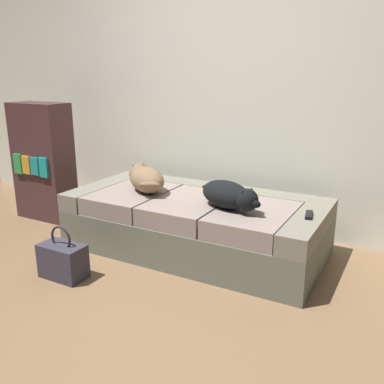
{
  "coord_description": "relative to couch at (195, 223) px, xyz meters",
  "views": [
    {
      "loc": [
        1.48,
        -1.65,
        1.38
      ],
      "look_at": [
        0.0,
        1.05,
        0.49
      ],
      "focal_mm": 39.31,
      "sensor_mm": 36.0,
      "label": 1
    }
  ],
  "objects": [
    {
      "name": "dog_tan",
      "position": [
        -0.44,
        -0.04,
        0.32
      ],
      "size": [
        0.53,
        0.46,
        0.2
      ],
      "color": "olive",
      "rests_on": "couch"
    },
    {
      "name": "bookshelf",
      "position": [
        -1.64,
        -0.0,
        0.33
      ],
      "size": [
        0.56,
        0.3,
        1.1
      ],
      "color": "#472A2C",
      "rests_on": "ground"
    },
    {
      "name": "back_wall",
      "position": [
        0.0,
        0.71,
        1.18
      ],
      "size": [
        6.4,
        0.1,
        2.8
      ],
      "primitive_type": "cube",
      "color": "white",
      "rests_on": "ground"
    },
    {
      "name": "ground_plane",
      "position": [
        0.0,
        -1.1,
        -0.22
      ],
      "size": [
        10.0,
        10.0,
        0.0
      ],
      "primitive_type": "plane",
      "color": "olive"
    },
    {
      "name": "handbag",
      "position": [
        -0.57,
        -0.86,
        -0.09
      ],
      "size": [
        0.32,
        0.18,
        0.38
      ],
      "color": "#373441",
      "rests_on": "ground"
    },
    {
      "name": "dog_dark",
      "position": [
        0.35,
        -0.14,
        0.32
      ],
      "size": [
        0.55,
        0.38,
        0.19
      ],
      "color": "black",
      "rests_on": "couch"
    },
    {
      "name": "couch",
      "position": [
        0.0,
        0.0,
        0.0
      ],
      "size": [
        1.98,
        0.94,
        0.44
      ],
      "color": "#666B59",
      "rests_on": "ground"
    },
    {
      "name": "tv_remote",
      "position": [
        0.89,
        -0.04,
        0.23
      ],
      "size": [
        0.07,
        0.16,
        0.02
      ],
      "primitive_type": "cube",
      "rotation": [
        0.0,
        0.0,
        0.18
      ],
      "color": "black",
      "rests_on": "couch"
    }
  ]
}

